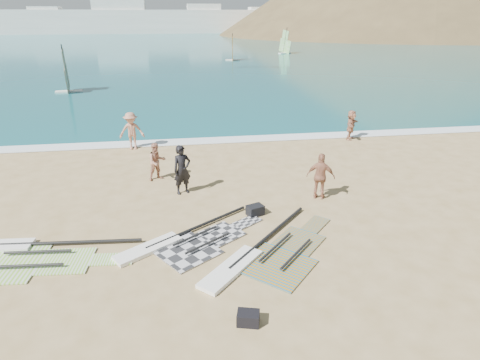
{
  "coord_description": "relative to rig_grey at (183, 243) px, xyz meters",
  "views": [
    {
      "loc": [
        -0.9,
        -9.51,
        6.68
      ],
      "look_at": [
        1.16,
        4.0,
        1.0
      ],
      "focal_mm": 30.0,
      "sensor_mm": 36.0,
      "label": 1
    }
  ],
  "objects": [
    {
      "name": "ground",
      "position": [
        1.02,
        -1.47,
        -0.05
      ],
      "size": [
        300.0,
        300.0,
        0.0
      ],
      "primitive_type": "plane",
      "color": "tan",
      "rests_on": "ground"
    },
    {
      "name": "sea",
      "position": [
        1.02,
        130.53,
        -0.05
      ],
      "size": [
        300.0,
        240.0,
        0.06
      ],
      "primitive_type": "cube",
      "color": "#0B4E50",
      "rests_on": "ground"
    },
    {
      "name": "surf_line",
      "position": [
        1.02,
        10.83,
        -0.05
      ],
      "size": [
        300.0,
        1.2,
        0.04
      ],
      "primitive_type": "cube",
      "color": "white",
      "rests_on": "ground"
    },
    {
      "name": "far_town",
      "position": [
        -14.7,
        148.53,
        4.44
      ],
      "size": [
        160.0,
        8.0,
        12.0
      ],
      "color": "white",
      "rests_on": "ground"
    },
    {
      "name": "headland_main",
      "position": [
        86.02,
        128.53,
        -0.05
      ],
      "size": [
        143.0,
        143.0,
        45.0
      ],
      "primitive_type": "cone",
      "color": "brown",
      "rests_on": "ground"
    },
    {
      "name": "rig_grey",
      "position": [
        0.0,
        0.0,
        0.0
      ],
      "size": [
        4.89,
        3.72,
        0.2
      ],
      "rotation": [
        0.0,
        0.0,
        0.6
      ],
      "color": "#2A2A2D",
      "rests_on": "ground"
    },
    {
      "name": "rig_green",
      "position": [
        -4.74,
        0.07,
        0.0
      ],
      "size": [
        5.81,
        2.5,
        0.2
      ],
      "rotation": [
        0.0,
        0.0,
        -0.08
      ],
      "color": "#7CC629",
      "rests_on": "ground"
    },
    {
      "name": "rig_orange",
      "position": [
        2.4,
        -1.12,
        0.0
      ],
      "size": [
        4.83,
        4.57,
        0.2
      ],
      "rotation": [
        0.0,
        0.0,
        0.83
      ],
      "color": "orange",
      "rests_on": "ground"
    },
    {
      "name": "gear_bag_near",
      "position": [
        2.59,
        1.6,
        0.13
      ],
      "size": [
        0.68,
        0.59,
        0.36
      ],
      "primitive_type": "cube",
      "rotation": [
        0.0,
        0.0,
        0.37
      ],
      "color": "black",
      "rests_on": "ground"
    },
    {
      "name": "gear_bag_far",
      "position": [
        1.42,
        -3.74,
        0.11
      ],
      "size": [
        0.59,
        0.48,
        0.31
      ],
      "primitive_type": "cube",
      "rotation": [
        0.0,
        0.0,
        -0.26
      ],
      "color": "black",
      "rests_on": "ground"
    },
    {
      "name": "person_wetsuit",
      "position": [
        0.09,
        3.93,
        0.95
      ],
      "size": [
        0.85,
        0.71,
        1.99
      ],
      "primitive_type": "imported",
      "rotation": [
        0.0,
        0.0,
        0.38
      ],
      "color": "black",
      "rests_on": "ground"
    },
    {
      "name": "beachgoer_left",
      "position": [
        -0.96,
        5.54,
        0.77
      ],
      "size": [
        0.98,
        0.89,
        1.64
      ],
      "primitive_type": "imported",
      "rotation": [
        0.0,
        0.0,
        0.41
      ],
      "color": "#B17860",
      "rests_on": "ground"
    },
    {
      "name": "beachgoer_mid",
      "position": [
        -2.43,
        10.03,
        0.94
      ],
      "size": [
        1.31,
        0.79,
        1.98
      ],
      "primitive_type": "imported",
      "rotation": [
        0.0,
        0.0,
        0.04
      ],
      "color": "#AE755E",
      "rests_on": "ground"
    },
    {
      "name": "beachgoer_back",
      "position": [
        5.33,
        2.62,
        0.87
      ],
      "size": [
        1.16,
        0.86,
        1.83
      ],
      "primitive_type": "imported",
      "rotation": [
        0.0,
        0.0,
        2.71
      ],
      "color": "#A36A4E",
      "rests_on": "ground"
    },
    {
      "name": "beachgoer_right",
      "position": [
        9.72,
        10.03,
        0.79
      ],
      "size": [
        1.29,
        1.57,
        1.68
      ],
      "primitive_type": "imported",
      "rotation": [
        0.0,
        0.0,
        0.97
      ],
      "color": "tan",
      "rests_on": "ground"
    },
    {
      "name": "windsurfer_left",
      "position": [
        -9.82,
        28.08,
        1.21
      ],
      "size": [
        2.41,
        2.84,
        4.27
      ],
      "rotation": [
        0.0,
        0.0,
        0.15
      ],
      "color": "white",
      "rests_on": "ground"
    },
    {
      "name": "windsurfer_centre",
      "position": [
        8.69,
        52.73,
        1.16
      ],
      "size": [
        2.28,
        2.69,
        4.04
      ],
      "rotation": [
        0.0,
        0.0,
        -0.13
      ],
      "color": "white",
      "rests_on": "ground"
    },
    {
      "name": "windsurfer_right",
      "position": [
        19.55,
        62.74,
        1.26
      ],
      "size": [
        2.5,
        2.66,
        4.51
      ],
      "rotation": [
        0.0,
        0.0,
        0.52
      ],
      "color": "white",
      "rests_on": "ground"
    }
  ]
}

